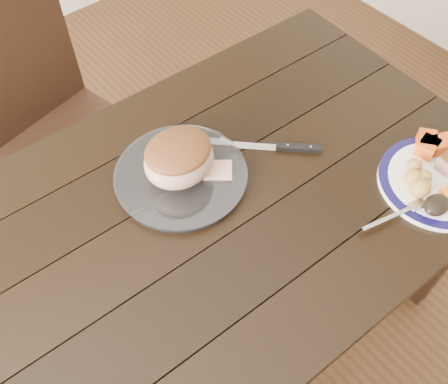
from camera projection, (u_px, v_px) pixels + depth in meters
ground at (203, 330)px, 1.80m from camera, size 4.00×4.00×0.00m
dining_table at (195, 236)px, 1.27m from camera, size 1.64×0.97×0.75m
chair_far at (54, 120)px, 1.69m from camera, size 0.50×0.51×0.93m
dinner_plate at (436, 182)px, 1.24m from camera, size 0.29×0.29×0.02m
plate_rim at (437, 180)px, 1.24m from camera, size 0.29×0.29×0.02m
serving_platter at (181, 177)px, 1.25m from camera, size 0.32×0.32×0.02m
roasted_potatoes at (418, 180)px, 1.21m from camera, size 0.10×0.10×0.05m
pumpkin_wedges at (432, 144)px, 1.27m from camera, size 0.10×0.10×0.04m
dark_mushroom at (437, 205)px, 1.17m from camera, size 0.07×0.05×0.03m
fork at (399, 214)px, 1.17m from camera, size 0.18×0.06×0.00m
roast_joint at (179, 160)px, 1.20m from camera, size 0.18×0.15×0.12m
cut_slice at (218, 171)px, 1.24m from camera, size 0.09×0.09×0.02m
carving_knife at (284, 147)px, 1.31m from camera, size 0.24×0.24×0.01m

